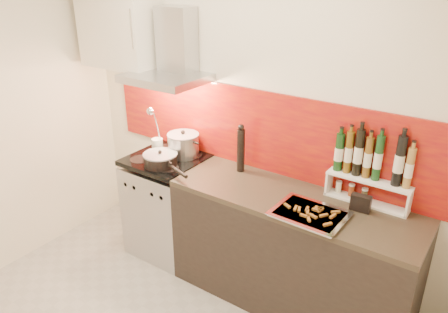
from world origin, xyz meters
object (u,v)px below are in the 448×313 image
Objects in this scene: stock_pot at (183,145)px; pepper_mill at (241,149)px; saute_pan at (161,159)px; baking_tray at (310,214)px; counter at (291,251)px; range_stove at (169,206)px.

pepper_mill is at bearing 4.52° from stock_pot.
stock_pot is at bearing -175.48° from pepper_mill.
stock_pot is at bearing 83.99° from saute_pan.
pepper_mill is 0.82× the size of baking_tray.
stock_pot is 0.56× the size of baking_tray.
counter is 6.71× the size of stock_pot.
pepper_mill reaches higher than saute_pan.
baking_tray is (0.74, -0.31, -0.17)m from pepper_mill.
stock_pot is 1.32m from baking_tray.
baking_tray is at bearing -39.42° from counter.
pepper_mill is at bearing 14.39° from range_stove.
range_stove is at bearing 173.94° from baking_tray.
range_stove is 0.51× the size of counter.
saute_pan is at bearing -96.01° from stock_pot.
pepper_mill is at bearing 163.91° from counter.
counter is 4.61× the size of pepper_mill.
counter is at bearing 6.98° from saute_pan.
saute_pan is at bearing -152.52° from pepper_mill.
counter is 0.52m from baking_tray.
range_stove is 3.39× the size of stock_pot.
stock_pot is at bearing 173.94° from counter.
range_stove is 2.33× the size of pepper_mill.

